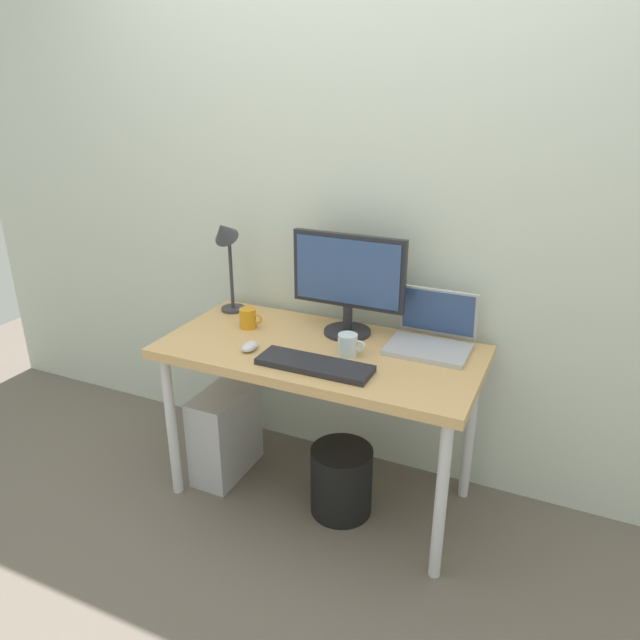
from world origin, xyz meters
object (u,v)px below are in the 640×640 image
object	(u,v)px
keyboard	(315,365)
coffee_mug	(248,318)
laptop	(432,333)
computer_tower	(226,432)
glass_cup	(348,345)
mouse	(250,346)
desk_lamp	(226,246)
wastebasket	(341,480)
desk	(320,363)
monitor	(348,279)

from	to	relation	value
keyboard	coffee_mug	bearing A→B (deg)	151.25
laptop	keyboard	world-z (taller)	laptop
coffee_mug	computer_tower	distance (m)	0.56
laptop	glass_cup	world-z (taller)	laptop
mouse	keyboard	bearing A→B (deg)	-6.35
keyboard	mouse	xyz separation A→B (m)	(-0.30, 0.03, 0.01)
desk_lamp	wastebasket	bearing A→B (deg)	-19.99
laptop	wastebasket	bearing A→B (deg)	-136.68
desk_lamp	wastebasket	xyz separation A→B (m)	(0.67, -0.24, -0.88)
coffee_mug	glass_cup	xyz separation A→B (m)	(0.50, -0.08, 0.00)
laptop	keyboard	xyz separation A→B (m)	(-0.35, -0.37, -0.05)
wastebasket	laptop	bearing A→B (deg)	43.32
laptop	wastebasket	distance (m)	0.73
coffee_mug	laptop	bearing A→B (deg)	9.92
desk	glass_cup	world-z (taller)	glass_cup
desk_lamp	mouse	size ratio (longest dim) A/B	4.99
desk_lamp	keyboard	distance (m)	0.76
desk	mouse	world-z (taller)	mouse
mouse	computer_tower	xyz separation A→B (m)	(-0.22, 0.11, -0.52)
laptop	computer_tower	xyz separation A→B (m)	(-0.87, -0.23, -0.56)
glass_cup	wastebasket	xyz separation A→B (m)	(0.00, -0.05, -0.61)
mouse	wastebasket	size ratio (longest dim) A/B	0.30
desk_lamp	coffee_mug	size ratio (longest dim) A/B	4.20
keyboard	coffee_mug	distance (m)	0.49
mouse	glass_cup	distance (m)	0.39
laptop	coffee_mug	distance (m)	0.79
coffee_mug	glass_cup	bearing A→B (deg)	-8.85
keyboard	glass_cup	bearing A→B (deg)	65.65
mouse	glass_cup	world-z (taller)	glass_cup
mouse	coffee_mug	xyz separation A→B (m)	(-0.13, 0.20, 0.03)
coffee_mug	glass_cup	distance (m)	0.50
desk	coffee_mug	bearing A→B (deg)	170.57
desk	keyboard	distance (m)	0.20
desk_lamp	mouse	xyz separation A→B (m)	(0.30, -0.32, -0.30)
computer_tower	wastebasket	size ratio (longest dim) A/B	1.40
mouse	desk_lamp	bearing A→B (deg)	133.18
computer_tower	keyboard	bearing A→B (deg)	-15.29
desk_lamp	wastebasket	world-z (taller)	desk_lamp
monitor	desk_lamp	world-z (taller)	desk_lamp
wastebasket	coffee_mug	bearing A→B (deg)	165.92
monitor	wastebasket	world-z (taller)	monitor
desk	coffee_mug	xyz separation A→B (m)	(-0.37, 0.06, 0.11)
desk	coffee_mug	world-z (taller)	coffee_mug
monitor	keyboard	size ratio (longest dim) A/B	1.10
monitor	glass_cup	world-z (taller)	monitor
laptop	mouse	bearing A→B (deg)	-152.57
desk	computer_tower	world-z (taller)	desk
monitor	computer_tower	distance (m)	0.93
coffee_mug	glass_cup	world-z (taller)	same
desk_lamp	coffee_mug	bearing A→B (deg)	-34.48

